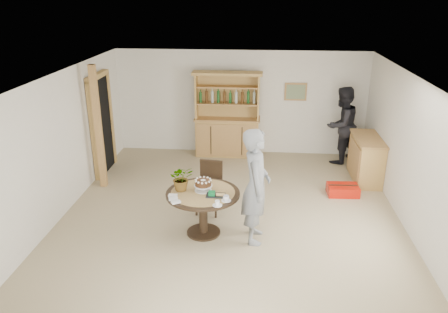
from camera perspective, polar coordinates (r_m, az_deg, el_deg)
ground at (r=7.81m, az=0.75°, el=-8.23°), size 7.00×7.00×0.00m
room_shell at (r=7.13m, az=0.84°, el=4.09°), size 6.04×7.04×2.52m
doorway at (r=9.82m, az=-15.71°, el=4.21°), size 0.13×1.10×2.18m
pine_post at (r=8.98m, az=-16.10°, el=3.58°), size 0.12×0.12×2.50m
hutch at (r=10.54m, az=0.43°, el=3.78°), size 1.62×0.54×2.04m
sideboard at (r=9.68m, az=18.07°, el=-0.27°), size 0.54×1.26×0.94m
dining_table at (r=7.13m, az=-2.76°, el=-5.77°), size 1.20×1.20×0.76m
dining_chair at (r=7.90m, az=-1.87°, el=-3.52°), size 0.48×0.48×0.95m
birthday_cake at (r=7.06m, az=-2.74°, el=-3.57°), size 0.30×0.30×0.20m
flower_vase at (r=7.07m, az=-5.57°, el=-2.81°), size 0.47×0.44×0.42m
gift_tray at (r=6.92m, az=-1.15°, el=-4.97°), size 0.30×0.20×0.08m
coffee_cup_a at (r=6.76m, az=0.28°, el=-5.51°), size 0.15×0.15×0.09m
coffee_cup_b at (r=6.62m, az=-0.88°, el=-6.16°), size 0.15×0.15×0.08m
napkins at (r=6.84m, az=-6.54°, el=-5.51°), size 0.24×0.33×0.03m
teen_boy at (r=6.84m, az=4.18°, el=-3.90°), size 0.46×0.69×1.88m
adult_person at (r=10.39m, az=15.09°, el=3.97°), size 1.10×1.08×1.79m
red_suitcase at (r=8.97m, az=15.25°, el=-4.24°), size 0.62×0.43×0.21m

